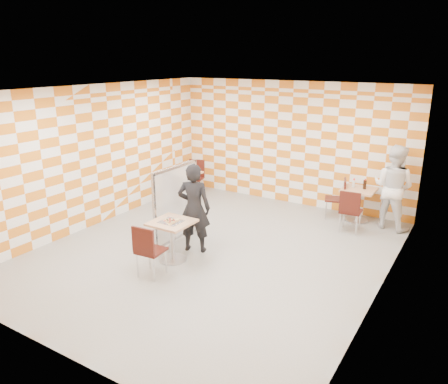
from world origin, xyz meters
The scene contains 15 objects.
room_shell centered at (0.00, 0.54, 1.50)m, with size 7.00×7.00×7.00m.
main_table centered at (-0.44, -0.68, 0.51)m, with size 0.70×0.70×0.75m.
second_table centered at (1.85, 3.05, 0.51)m, with size 0.70×0.70×0.75m.
empty_table centered at (-2.28, 2.18, 0.51)m, with size 0.70×0.70×0.75m.
chair_main_front centered at (-0.38, -1.42, 0.54)m, with size 0.45×0.46×0.92m.
chair_second_front centered at (1.90, 2.26, 0.54)m, with size 0.45×0.46×0.92m.
chair_second_side centered at (1.43, 3.00, 0.54)m, with size 0.54×0.53×0.92m.
chair_empty_near centered at (-2.18, 1.53, 0.54)m, with size 0.45×0.46×0.92m.
chair_empty_far centered at (-2.39, 2.82, 0.54)m, with size 0.52×0.53×0.92m.
partition centered at (-0.90, 0.05, 0.79)m, with size 0.08×1.38×1.55m.
man_dark centered at (-0.35, -0.12, 0.85)m, with size 0.62×0.41×1.70m, color black.
man_white centered at (2.55, 3.04, 0.91)m, with size 0.88×0.69×1.81m, color white.
pizza_on_foil centered at (-0.44, -0.70, 0.77)m, with size 0.40×0.40×0.04m.
sport_bottle centered at (1.70, 3.12, 0.84)m, with size 0.06×0.06×0.20m.
soda_bottle centered at (1.95, 3.11, 0.85)m, with size 0.07×0.07×0.23m.
Camera 1 is at (4.12, -6.35, 3.54)m, focal length 35.00 mm.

